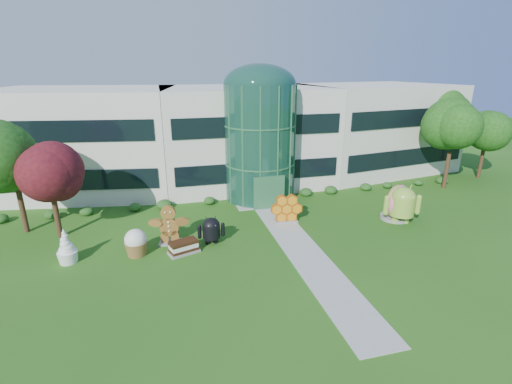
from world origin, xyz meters
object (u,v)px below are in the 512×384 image
object	(u,v)px
android_green	(403,202)
donut	(396,202)
android_black	(211,229)
gingerbread	(169,224)

from	to	relation	value
android_green	donut	xyz separation A→B (m)	(0.04, 0.79, -0.26)
android_black	gingerbread	xyz separation A→B (m)	(-2.67, 0.75, 0.28)
android_green	android_black	bearing A→B (deg)	-169.17
android_green	gingerbread	size ratio (longest dim) A/B	1.13
android_green	donut	world-z (taller)	android_green
android_green	donut	bearing A→B (deg)	98.74
android_green	gingerbread	xyz separation A→B (m)	(-16.91, 0.93, -0.31)
android_green	android_black	distance (m)	14.26
donut	gingerbread	size ratio (longest dim) A/B	0.96
android_black	donut	xyz separation A→B (m)	(14.28, 0.61, 0.33)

